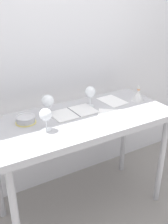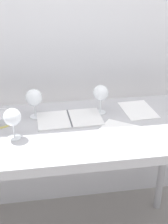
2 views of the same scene
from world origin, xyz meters
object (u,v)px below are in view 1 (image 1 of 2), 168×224
(wine_glass_far_left, at_px, (48,101))
(decanter_funnel, at_px, (138,95))
(wine_glass_near_left, at_px, (46,115))
(tasting_sheet_lower, at_px, (112,101))
(tasting_sheet_upper, at_px, (111,115))
(wine_glass_far_right, at_px, (90,92))
(open_notebook, at_px, (74,113))
(tasting_bowl, at_px, (26,119))

(wine_glass_far_left, bearing_deg, decanter_funnel, -8.21)
(wine_glass_near_left, xyz_separation_m, tasting_sheet_lower, (0.70, 0.20, -0.11))
(wine_glass_near_left, height_order, tasting_sheet_upper, wine_glass_near_left)
(wine_glass_near_left, height_order, wine_glass_far_right, wine_glass_far_right)
(open_notebook, bearing_deg, tasting_sheet_upper, -40.88)
(decanter_funnel, bearing_deg, wine_glass_near_left, -173.81)
(wine_glass_far_right, xyz_separation_m, tasting_sheet_lower, (0.22, -0.00, -0.12))
(tasting_sheet_upper, bearing_deg, tasting_bowl, -162.58)
(wine_glass_far_right, height_order, tasting_sheet_lower, wine_glass_far_right)
(tasting_sheet_upper, height_order, tasting_sheet_lower, same)
(tasting_bowl, bearing_deg, wine_glass_far_left, 9.94)
(tasting_sheet_upper, distance_m, decanter_funnel, 0.40)
(wine_glass_far_right, distance_m, tasting_sheet_lower, 0.25)
(wine_glass_near_left, relative_size, tasting_sheet_upper, 0.69)
(wine_glass_far_left, bearing_deg, wine_glass_far_right, -0.70)
(open_notebook, relative_size, tasting_sheet_lower, 1.47)
(wine_glass_far_left, bearing_deg, tasting_sheet_upper, -30.63)
(wine_glass_far_left, distance_m, open_notebook, 0.22)
(decanter_funnel, bearing_deg, wine_glass_far_left, 171.79)
(wine_glass_far_left, height_order, tasting_sheet_lower, wine_glass_far_left)
(wine_glass_near_left, bearing_deg, open_notebook, 27.24)
(decanter_funnel, bearing_deg, tasting_sheet_lower, 151.08)
(tasting_bowl, xyz_separation_m, decanter_funnel, (0.97, -0.08, 0.02))
(wine_glass_far_left, bearing_deg, tasting_bowl, -170.06)
(open_notebook, height_order, tasting_sheet_lower, open_notebook)
(wine_glass_far_right, relative_size, wine_glass_far_left, 1.02)
(tasting_bowl, relative_size, decanter_funnel, 0.97)
(tasting_sheet_lower, height_order, tasting_bowl, tasting_bowl)
(decanter_funnel, bearing_deg, tasting_sheet_upper, -161.26)
(open_notebook, bearing_deg, tasting_bowl, 174.12)
(wine_glass_far_left, xyz_separation_m, tasting_sheet_upper, (0.41, -0.24, -0.11))
(tasting_bowl, bearing_deg, wine_glass_near_left, -64.09)
(wine_glass_far_right, bearing_deg, open_notebook, -162.95)
(wine_glass_near_left, height_order, open_notebook, wine_glass_near_left)
(wine_glass_far_right, distance_m, tasting_bowl, 0.56)
(wine_glass_far_right, bearing_deg, tasting_sheet_upper, -80.53)
(wine_glass_far_left, distance_m, tasting_bowl, 0.21)
(wine_glass_near_left, bearing_deg, tasting_sheet_upper, -3.54)
(wine_glass_near_left, bearing_deg, tasting_bowl, 115.91)
(wine_glass_far_left, xyz_separation_m, decanter_funnel, (0.78, -0.11, -0.06))
(open_notebook, bearing_deg, decanter_funnel, -6.76)
(tasting_sheet_upper, xyz_separation_m, decanter_funnel, (0.38, 0.13, 0.05))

